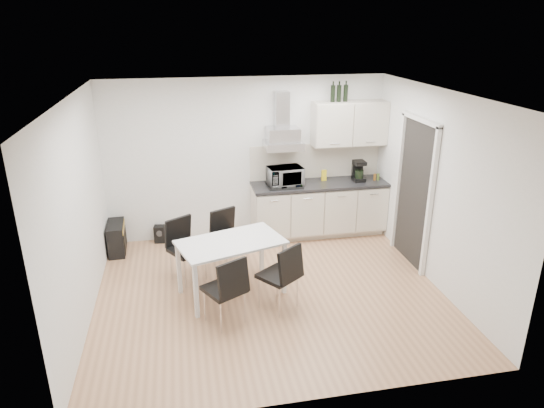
{
  "coord_description": "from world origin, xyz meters",
  "views": [
    {
      "loc": [
        -1.05,
        -5.52,
        3.39
      ],
      "look_at": [
        0.11,
        0.41,
        1.1
      ],
      "focal_mm": 32.0,
      "sensor_mm": 36.0,
      "label": 1
    }
  ],
  "objects_px": {
    "chair_far_right": "(230,241)",
    "chair_near_right": "(278,276)",
    "kitchenette": "(321,187)",
    "dining_table": "(231,248)",
    "chair_near_left": "(224,290)",
    "floor_speaker": "(160,234)",
    "guitar_amp": "(117,238)",
    "chair_far_left": "(187,251)"
  },
  "relations": [
    {
      "from": "chair_far_right",
      "to": "floor_speaker",
      "type": "relative_size",
      "value": 3.14
    },
    {
      "from": "chair_far_right",
      "to": "chair_near_right",
      "type": "distance_m",
      "value": 1.22
    },
    {
      "from": "dining_table",
      "to": "chair_far_left",
      "type": "bearing_deg",
      "value": 122.48
    },
    {
      "from": "chair_far_right",
      "to": "chair_near_right",
      "type": "height_order",
      "value": "same"
    },
    {
      "from": "guitar_amp",
      "to": "floor_speaker",
      "type": "height_order",
      "value": "guitar_amp"
    },
    {
      "from": "chair_far_left",
      "to": "chair_near_left",
      "type": "bearing_deg",
      "value": 76.69
    },
    {
      "from": "chair_far_left",
      "to": "floor_speaker",
      "type": "height_order",
      "value": "chair_far_left"
    },
    {
      "from": "kitchenette",
      "to": "chair_far_left",
      "type": "relative_size",
      "value": 2.86
    },
    {
      "from": "dining_table",
      "to": "chair_near_right",
      "type": "distance_m",
      "value": 0.74
    },
    {
      "from": "dining_table",
      "to": "guitar_amp",
      "type": "relative_size",
      "value": 2.54
    },
    {
      "from": "chair_far_right",
      "to": "floor_speaker",
      "type": "bearing_deg",
      "value": -73.58
    },
    {
      "from": "chair_near_left",
      "to": "guitar_amp",
      "type": "height_order",
      "value": "chair_near_left"
    },
    {
      "from": "kitchenette",
      "to": "chair_far_left",
      "type": "bearing_deg",
      "value": -152.38
    },
    {
      "from": "chair_far_right",
      "to": "chair_near_right",
      "type": "bearing_deg",
      "value": 86.68
    },
    {
      "from": "dining_table",
      "to": "floor_speaker",
      "type": "xyz_separation_m",
      "value": [
        -0.97,
        1.8,
        -0.52
      ]
    },
    {
      "from": "chair_far_left",
      "to": "chair_near_left",
      "type": "height_order",
      "value": "same"
    },
    {
      "from": "kitchenette",
      "to": "chair_far_right",
      "type": "bearing_deg",
      "value": -149.1
    },
    {
      "from": "dining_table",
      "to": "floor_speaker",
      "type": "relative_size",
      "value": 5.27
    },
    {
      "from": "dining_table",
      "to": "chair_near_left",
      "type": "distance_m",
      "value": 0.71
    },
    {
      "from": "chair_far_right",
      "to": "guitar_amp",
      "type": "xyz_separation_m",
      "value": [
        -1.68,
        0.88,
        -0.2
      ]
    },
    {
      "from": "kitchenette",
      "to": "dining_table",
      "type": "height_order",
      "value": "kitchenette"
    },
    {
      "from": "chair_near_left",
      "to": "floor_speaker",
      "type": "relative_size",
      "value": 3.14
    },
    {
      "from": "chair_near_left",
      "to": "guitar_amp",
      "type": "bearing_deg",
      "value": 94.66
    },
    {
      "from": "chair_near_left",
      "to": "dining_table",
      "type": "bearing_deg",
      "value": 47.39
    },
    {
      "from": "guitar_amp",
      "to": "chair_far_left",
      "type": "bearing_deg",
      "value": -47.81
    },
    {
      "from": "dining_table",
      "to": "chair_far_left",
      "type": "distance_m",
      "value": 0.76
    },
    {
      "from": "chair_near_right",
      "to": "floor_speaker",
      "type": "distance_m",
      "value": 2.73
    },
    {
      "from": "kitchenette",
      "to": "chair_far_right",
      "type": "xyz_separation_m",
      "value": [
        -1.62,
        -0.97,
        -0.39
      ]
    },
    {
      "from": "chair_far_left",
      "to": "chair_near_right",
      "type": "distance_m",
      "value": 1.43
    },
    {
      "from": "guitar_amp",
      "to": "chair_near_right",
      "type": "bearing_deg",
      "value": -45.46
    },
    {
      "from": "chair_near_right",
      "to": "floor_speaker",
      "type": "height_order",
      "value": "chair_near_right"
    },
    {
      "from": "floor_speaker",
      "to": "chair_near_left",
      "type": "bearing_deg",
      "value": -63.36
    },
    {
      "from": "kitchenette",
      "to": "dining_table",
      "type": "relative_size",
      "value": 1.7
    },
    {
      "from": "guitar_amp",
      "to": "floor_speaker",
      "type": "bearing_deg",
      "value": 18.96
    },
    {
      "from": "kitchenette",
      "to": "chair_far_left",
      "type": "height_order",
      "value": "kitchenette"
    },
    {
      "from": "chair_near_left",
      "to": "floor_speaker",
      "type": "xyz_separation_m",
      "value": [
        -0.81,
        2.46,
        -0.3
      ]
    },
    {
      "from": "kitchenette",
      "to": "guitar_amp",
      "type": "height_order",
      "value": "kitchenette"
    },
    {
      "from": "chair_far_right",
      "to": "guitar_amp",
      "type": "distance_m",
      "value": 1.91
    },
    {
      "from": "chair_far_left",
      "to": "chair_near_left",
      "type": "distance_m",
      "value": 1.19
    },
    {
      "from": "chair_far_left",
      "to": "chair_far_right",
      "type": "distance_m",
      "value": 0.64
    },
    {
      "from": "guitar_amp",
      "to": "floor_speaker",
      "type": "relative_size",
      "value": 2.07
    },
    {
      "from": "kitchenette",
      "to": "dining_table",
      "type": "distance_m",
      "value": 2.35
    }
  ]
}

